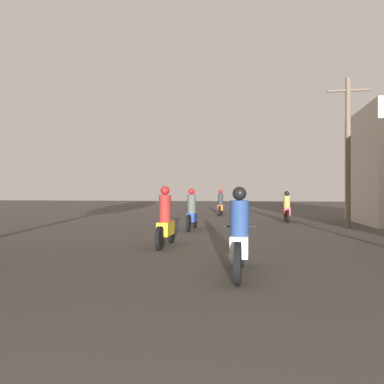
{
  "coord_description": "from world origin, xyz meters",
  "views": [
    {
      "loc": [
        0.79,
        0.05,
        1.44
      ],
      "look_at": [
        -2.16,
        17.81,
        1.45
      ],
      "focal_mm": 35.0,
      "sensor_mm": 36.0,
      "label": 1
    }
  ],
  "objects_px": {
    "motorcycle_white": "(240,239)",
    "motorcycle_blue": "(192,213)",
    "motorcycle_red": "(287,209)",
    "motorcycle_yellow": "(166,222)",
    "utility_pole_far": "(348,149)",
    "motorcycle_orange": "(221,205)"
  },
  "relations": [
    {
      "from": "motorcycle_white",
      "to": "motorcycle_orange",
      "type": "bearing_deg",
      "value": 100.69
    },
    {
      "from": "motorcycle_blue",
      "to": "motorcycle_red",
      "type": "distance_m",
      "value": 6.11
    },
    {
      "from": "motorcycle_yellow",
      "to": "motorcycle_blue",
      "type": "relative_size",
      "value": 0.92
    },
    {
      "from": "motorcycle_blue",
      "to": "motorcycle_red",
      "type": "relative_size",
      "value": 1.05
    },
    {
      "from": "motorcycle_white",
      "to": "motorcycle_red",
      "type": "bearing_deg",
      "value": 86.03
    },
    {
      "from": "motorcycle_blue",
      "to": "utility_pole_far",
      "type": "distance_m",
      "value": 6.82
    },
    {
      "from": "motorcycle_yellow",
      "to": "motorcycle_orange",
      "type": "bearing_deg",
      "value": 93.9
    },
    {
      "from": "motorcycle_red",
      "to": "utility_pole_far",
      "type": "xyz_separation_m",
      "value": [
        2.16,
        -2.91,
        2.57
      ]
    },
    {
      "from": "motorcycle_yellow",
      "to": "utility_pole_far",
      "type": "bearing_deg",
      "value": 50.72
    },
    {
      "from": "utility_pole_far",
      "to": "motorcycle_red",
      "type": "bearing_deg",
      "value": 126.6
    },
    {
      "from": "motorcycle_red",
      "to": "motorcycle_orange",
      "type": "height_order",
      "value": "motorcycle_orange"
    },
    {
      "from": "motorcycle_white",
      "to": "motorcycle_blue",
      "type": "relative_size",
      "value": 1.0
    },
    {
      "from": "motorcycle_orange",
      "to": "utility_pole_far",
      "type": "height_order",
      "value": "utility_pole_far"
    },
    {
      "from": "motorcycle_red",
      "to": "motorcycle_white",
      "type": "bearing_deg",
      "value": -93.93
    },
    {
      "from": "motorcycle_red",
      "to": "motorcycle_blue",
      "type": "bearing_deg",
      "value": -125.39
    },
    {
      "from": "motorcycle_blue",
      "to": "motorcycle_orange",
      "type": "xyz_separation_m",
      "value": [
        0.3,
        9.08,
        -0.0
      ]
    },
    {
      "from": "motorcycle_blue",
      "to": "utility_pole_far",
      "type": "relative_size",
      "value": 0.35
    },
    {
      "from": "motorcycle_red",
      "to": "motorcycle_orange",
      "type": "bearing_deg",
      "value": 134.0
    },
    {
      "from": "motorcycle_white",
      "to": "utility_pole_far",
      "type": "height_order",
      "value": "utility_pole_far"
    },
    {
      "from": "motorcycle_orange",
      "to": "utility_pole_far",
      "type": "bearing_deg",
      "value": -49.07
    },
    {
      "from": "motorcycle_yellow",
      "to": "motorcycle_red",
      "type": "relative_size",
      "value": 0.96
    },
    {
      "from": "motorcycle_red",
      "to": "motorcycle_yellow",
      "type": "bearing_deg",
      "value": -108.59
    }
  ]
}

